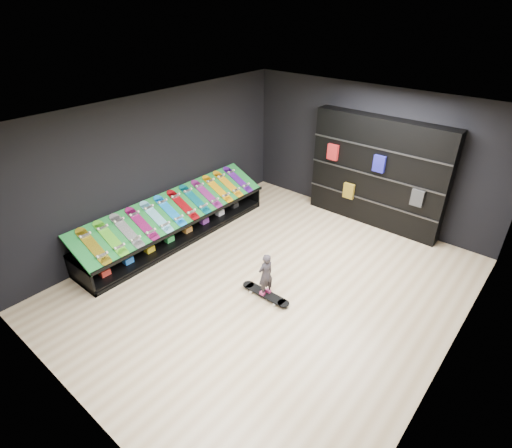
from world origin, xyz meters
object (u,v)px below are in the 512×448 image
Objects in this scene: child at (266,282)px; back_shelving at (377,173)px; display_rack at (177,227)px; floor_skateboard at (265,295)px.

back_shelving is at bearing -169.84° from child.
display_rack is 2.73m from child.
back_shelving reaches higher than floor_skateboard.
child reaches higher than floor_skateboard.
back_shelving is at bearing 49.01° from display_rack.
back_shelving is 3.76m from child.
back_shelving is 6.26× the size of child.
back_shelving is 3.84m from floor_skateboard.
display_rack is at bearing 172.93° from floor_skateboard.
back_shelving is at bearing 87.05° from floor_skateboard.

